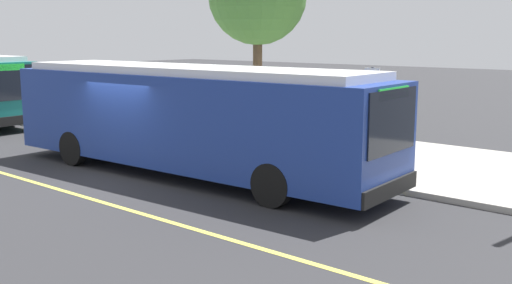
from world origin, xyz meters
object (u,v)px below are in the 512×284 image
object	(u,v)px
route_sign_post	(371,105)
pedestrian_commuter	(289,123)
waiting_bench	(323,137)
transit_bus_main	(188,116)

from	to	relation	value
route_sign_post	pedestrian_commuter	distance (m)	3.42
waiting_bench	pedestrian_commuter	bearing A→B (deg)	-120.10
route_sign_post	pedestrian_commuter	size ratio (longest dim) A/B	1.66
transit_bus_main	route_sign_post	bearing A→B (deg)	34.64
transit_bus_main	pedestrian_commuter	size ratio (longest dim) A/B	7.10
waiting_bench	pedestrian_commuter	size ratio (longest dim) A/B	0.95
waiting_bench	pedestrian_commuter	distance (m)	1.26
transit_bus_main	pedestrian_commuter	bearing A→B (deg)	77.93
pedestrian_commuter	route_sign_post	bearing A→B (deg)	-12.69
transit_bus_main	waiting_bench	xyz separation A→B (m)	(1.33, 4.49, -0.98)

